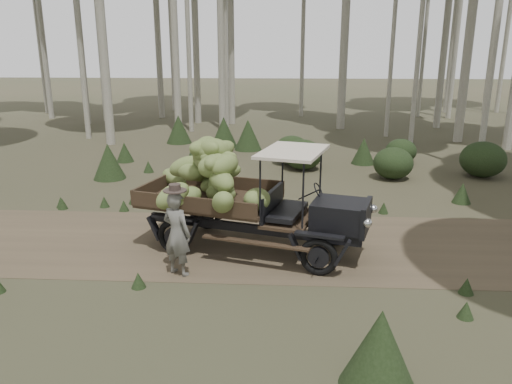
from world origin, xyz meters
The scene contains 5 objects.
ground centered at (0.00, 0.00, 0.00)m, with size 120.00×120.00×0.00m, color #473D2B.
dirt_track centered at (0.00, 0.00, 0.00)m, with size 70.00×4.00×0.01m, color brown.
banana_truck centered at (1.39, -0.19, 1.45)m, with size 5.15×3.06×2.49m.
farmer centered at (0.51, -1.62, 0.86)m, with size 0.72×0.63×1.81m.
undergrowth centered at (1.56, 2.86, 0.56)m, with size 23.73×23.77×1.38m.
Camera 1 is at (2.50, -10.38, 4.26)m, focal length 35.00 mm.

